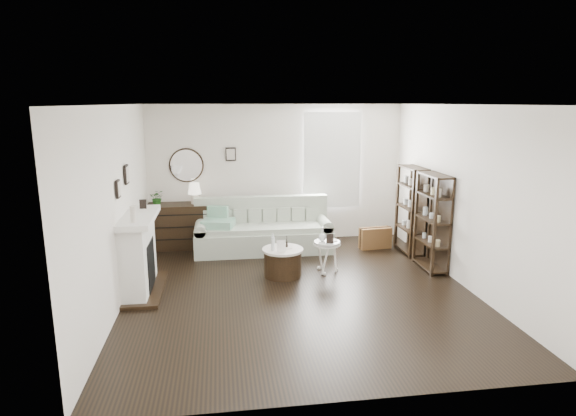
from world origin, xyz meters
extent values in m
plane|color=black|center=(0.00, 0.00, 0.00)|extent=(5.50, 5.50, 0.00)
plane|color=white|center=(0.00, 0.00, 2.70)|extent=(5.50, 5.50, 0.00)
plane|color=white|center=(0.00, 2.75, 1.35)|extent=(5.00, 0.00, 5.00)
plane|color=white|center=(0.00, -2.75, 1.35)|extent=(5.00, 0.00, 5.00)
plane|color=white|center=(-2.50, 0.00, 1.35)|extent=(0.00, 5.50, 5.50)
plane|color=white|center=(2.50, 0.00, 1.35)|extent=(0.00, 5.50, 5.50)
cube|color=white|center=(1.10, 2.73, 1.60)|extent=(1.00, 0.02, 1.80)
cube|color=white|center=(1.10, 2.67, 1.60)|extent=(1.15, 0.02, 1.90)
cylinder|color=silver|center=(-1.75, 2.72, 1.55)|extent=(0.60, 0.03, 0.60)
cube|color=black|center=(-0.90, 2.72, 1.75)|extent=(0.20, 0.03, 0.26)
cube|color=white|center=(-2.33, 0.30, 0.55)|extent=(0.34, 1.20, 1.10)
cube|color=black|center=(-2.30, 0.30, 0.40)|extent=(0.30, 0.65, 0.70)
cube|color=white|center=(-2.28, 0.30, 1.12)|extent=(0.44, 1.35, 0.08)
cube|color=black|center=(-2.25, 0.30, 0.03)|extent=(0.50, 1.40, 0.05)
cylinder|color=beige|center=(-2.28, -0.15, 1.27)|extent=(0.08, 0.08, 0.22)
cube|color=black|center=(-2.28, 0.70, 1.23)|extent=(0.10, 0.03, 0.14)
cube|color=black|center=(-2.47, -0.05, 1.60)|extent=(0.03, 0.18, 0.24)
cube|color=black|center=(-2.47, 0.60, 1.70)|extent=(0.03, 0.22, 0.28)
cube|color=black|center=(2.33, 1.55, 0.80)|extent=(0.30, 0.80, 1.60)
cylinder|color=#CBBD8C|center=(2.31, 1.30, 0.52)|extent=(0.08, 0.08, 0.11)
cylinder|color=#CBBD8C|center=(2.31, 1.55, 0.52)|extent=(0.08, 0.08, 0.11)
cylinder|color=#CBBD8C|center=(2.31, 1.80, 0.52)|extent=(0.08, 0.08, 0.11)
cylinder|color=#CBBD8C|center=(2.31, 1.30, 0.92)|extent=(0.08, 0.08, 0.11)
cylinder|color=#CBBD8C|center=(2.31, 1.55, 0.92)|extent=(0.08, 0.08, 0.11)
cylinder|color=#CBBD8C|center=(2.31, 1.80, 0.92)|extent=(0.08, 0.08, 0.11)
cylinder|color=#CBBD8C|center=(2.31, 1.30, 1.32)|extent=(0.08, 0.08, 0.11)
cylinder|color=#CBBD8C|center=(2.31, 1.55, 1.32)|extent=(0.08, 0.08, 0.11)
cylinder|color=#CBBD8C|center=(2.31, 1.80, 1.32)|extent=(0.08, 0.08, 0.11)
cube|color=black|center=(2.33, 0.65, 0.80)|extent=(0.30, 0.80, 1.60)
cylinder|color=#CBBD8C|center=(2.31, 0.40, 0.52)|extent=(0.08, 0.08, 0.11)
cylinder|color=#CBBD8C|center=(2.31, 0.65, 0.52)|extent=(0.08, 0.08, 0.11)
cylinder|color=#CBBD8C|center=(2.31, 0.90, 0.52)|extent=(0.08, 0.08, 0.11)
cylinder|color=#CBBD8C|center=(2.31, 0.40, 0.92)|extent=(0.08, 0.08, 0.11)
cylinder|color=#CBBD8C|center=(2.31, 0.65, 0.92)|extent=(0.08, 0.08, 0.11)
cylinder|color=#CBBD8C|center=(2.31, 0.90, 0.92)|extent=(0.08, 0.08, 0.11)
cylinder|color=#CBBD8C|center=(2.31, 0.40, 1.32)|extent=(0.08, 0.08, 0.11)
cylinder|color=#CBBD8C|center=(2.31, 0.65, 1.32)|extent=(0.08, 0.08, 0.11)
cylinder|color=#CBBD8C|center=(2.31, 0.90, 1.32)|extent=(0.08, 0.08, 0.11)
cube|color=#ACB5A1|center=(-0.35, 2.00, 0.20)|extent=(2.53, 0.87, 0.41)
cube|color=#ACB5A1|center=(-0.35, 1.97, 0.46)|extent=(2.19, 0.70, 0.10)
cube|color=#ACB5A1|center=(-0.35, 2.34, 0.59)|extent=(2.53, 0.19, 0.78)
cube|color=#ACB5A1|center=(-1.50, 2.00, 0.25)|extent=(0.21, 0.83, 0.51)
cube|color=#ACB5A1|center=(0.80, 2.00, 0.25)|extent=(0.21, 0.83, 0.51)
cube|color=#279069|center=(-1.18, 1.95, 0.58)|extent=(0.65, 0.58, 0.14)
cube|color=brown|center=(1.78, 1.88, 0.20)|extent=(0.62, 0.27, 0.40)
cube|color=black|center=(-1.97, 2.47, 0.42)|extent=(1.27, 0.53, 0.85)
cube|color=black|center=(-1.97, 2.20, 0.23)|extent=(1.22, 0.01, 0.02)
cube|color=black|center=(-1.97, 2.20, 0.46)|extent=(1.22, 0.01, 0.02)
cube|color=black|center=(-1.97, 2.20, 0.70)|extent=(1.22, 0.01, 0.01)
imported|color=#1C4F16|center=(-2.29, 2.42, 0.99)|extent=(0.27, 0.24, 0.29)
cylinder|color=black|center=(-0.16, 0.64, 0.21)|extent=(0.60, 0.60, 0.42)
cylinder|color=beige|center=(-0.16, 0.64, 0.44)|extent=(0.66, 0.66, 0.04)
cylinder|color=white|center=(0.57, 0.71, 0.51)|extent=(0.43, 0.43, 0.03)
cylinder|color=white|center=(0.57, 0.71, 0.47)|extent=(0.44, 0.44, 0.02)
cylinder|color=white|center=(0.57, 0.71, 0.25)|extent=(0.03, 0.03, 0.49)
cylinder|color=silver|center=(-0.33, 0.56, 0.59)|extent=(0.06, 0.06, 0.27)
cube|color=white|center=(-0.21, 0.47, 0.55)|extent=(0.14, 0.06, 0.18)
cube|color=black|center=(0.59, 0.59, 0.60)|extent=(0.12, 0.07, 0.15)
camera|label=1|loc=(-1.11, -6.63, 2.73)|focal=30.00mm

